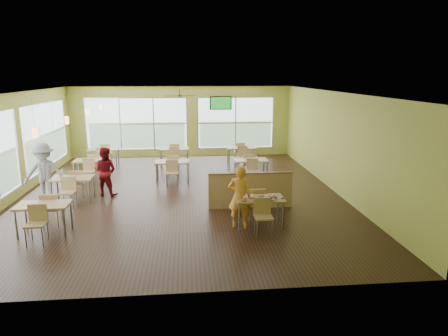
{
  "coord_description": "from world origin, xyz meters",
  "views": [
    {
      "loc": [
        0.23,
        -12.35,
        3.76
      ],
      "look_at": [
        1.27,
        -1.33,
        1.13
      ],
      "focal_mm": 32.0,
      "sensor_mm": 36.0,
      "label": 1
    }
  ],
  "objects_px": {
    "half_wall_divider": "(250,190)",
    "food_basket": "(273,197)",
    "main_table": "(260,202)",
    "man_plaid": "(240,197)"
  },
  "relations": [
    {
      "from": "man_plaid",
      "to": "food_basket",
      "type": "distance_m",
      "value": 0.83
    },
    {
      "from": "half_wall_divider",
      "to": "food_basket",
      "type": "bearing_deg",
      "value": -77.38
    },
    {
      "from": "main_table",
      "to": "food_basket",
      "type": "height_order",
      "value": "main_table"
    },
    {
      "from": "half_wall_divider",
      "to": "food_basket",
      "type": "relative_size",
      "value": 11.0
    },
    {
      "from": "main_table",
      "to": "food_basket",
      "type": "bearing_deg",
      "value": -4.51
    },
    {
      "from": "food_basket",
      "to": "half_wall_divider",
      "type": "bearing_deg",
      "value": 102.62
    },
    {
      "from": "man_plaid",
      "to": "main_table",
      "type": "bearing_deg",
      "value": -165.34
    },
    {
      "from": "food_basket",
      "to": "main_table",
      "type": "bearing_deg",
      "value": 175.49
    },
    {
      "from": "main_table",
      "to": "half_wall_divider",
      "type": "xyz_separation_m",
      "value": [
        0.0,
        1.45,
        -0.11
      ]
    },
    {
      "from": "half_wall_divider",
      "to": "man_plaid",
      "type": "distance_m",
      "value": 1.57
    }
  ]
}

